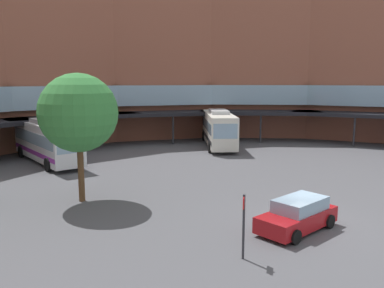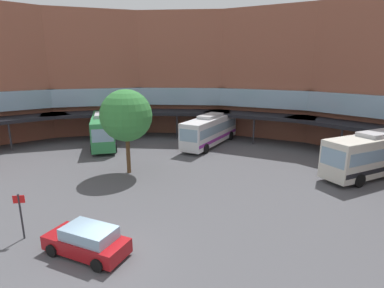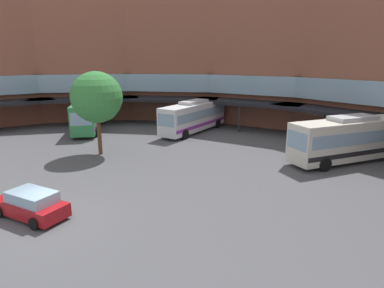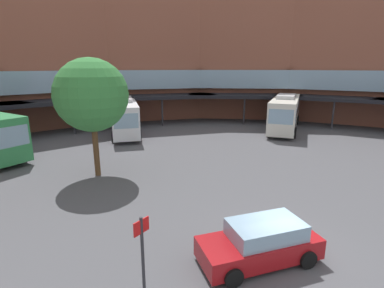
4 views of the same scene
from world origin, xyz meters
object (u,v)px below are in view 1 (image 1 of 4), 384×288
(bus_3, at_px, (47,141))
(stop_sign_post, at_px, (244,220))
(bus_1, at_px, (219,128))
(parked_car, at_px, (298,215))
(plaza_tree, at_px, (78,113))

(bus_3, relative_size, stop_sign_post, 4.14)
(bus_1, distance_m, bus_3, 17.56)
(parked_car, xyz_separation_m, plaza_tree, (-5.92, 10.94, 4.47))
(bus_3, height_order, stop_sign_post, bus_3)
(plaza_tree, xyz_separation_m, stop_sign_post, (1.62, -11.45, -3.58))
(parked_car, height_order, plaza_tree, plaza_tree)
(plaza_tree, bearing_deg, bus_1, 25.11)
(parked_car, height_order, stop_sign_post, stop_sign_post)
(stop_sign_post, bearing_deg, bus_1, 48.73)
(parked_car, relative_size, stop_sign_post, 1.68)
(bus_1, height_order, stop_sign_post, bus_1)
(bus_3, distance_m, parked_car, 23.75)
(bus_1, xyz_separation_m, stop_sign_post, (-18.21, -20.74, -0.36))
(bus_3, bearing_deg, plaza_tree, -9.76)
(bus_1, relative_size, parked_car, 2.36)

